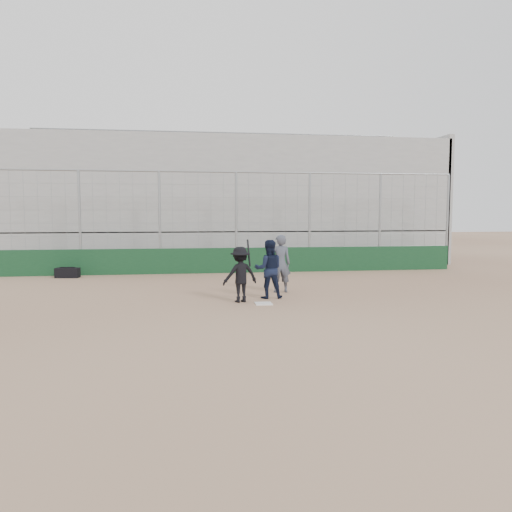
{
  "coord_description": "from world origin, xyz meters",
  "views": [
    {
      "loc": [
        -2.03,
        -12.82,
        2.41
      ],
      "look_at": [
        0.0,
        1.4,
        1.15
      ],
      "focal_mm": 35.0,
      "sensor_mm": 36.0,
      "label": 1
    }
  ],
  "objects": [
    {
      "name": "batter_at_plate",
      "position": [
        -0.57,
        0.38,
        0.75
      ],
      "size": [
        1.08,
        0.84,
        1.68
      ],
      "color": "black",
      "rests_on": "ground"
    },
    {
      "name": "home_plate",
      "position": [
        0.0,
        0.0,
        0.01
      ],
      "size": [
        0.44,
        0.44,
        0.02
      ],
      "primitive_type": "cube",
      "color": "white",
      "rests_on": "ground"
    },
    {
      "name": "equipment_bag",
      "position": [
        -6.35,
        6.28,
        0.18
      ],
      "size": [
        0.89,
        0.47,
        0.4
      ],
      "color": "black",
      "rests_on": "ground"
    },
    {
      "name": "umpire",
      "position": [
        0.8,
        1.86,
        0.79
      ],
      "size": [
        0.64,
        0.42,
        1.57
      ],
      "primitive_type": "imported",
      "rotation": [
        0.0,
        0.0,
        3.13
      ],
      "color": "#454A58",
      "rests_on": "ground"
    },
    {
      "name": "catcher_crouched",
      "position": [
        0.28,
        0.83,
        0.56
      ],
      "size": [
        0.82,
        0.65,
        1.12
      ],
      "color": "black",
      "rests_on": "ground"
    },
    {
      "name": "bleachers",
      "position": [
        0.0,
        11.95,
        2.92
      ],
      "size": [
        20.25,
        6.7,
        6.98
      ],
      "color": "gray",
      "rests_on": "ground"
    },
    {
      "name": "ground",
      "position": [
        0.0,
        0.0,
        0.0
      ],
      "size": [
        90.0,
        90.0,
        0.0
      ],
      "primitive_type": "plane",
      "color": "brown",
      "rests_on": "ground"
    },
    {
      "name": "backstop",
      "position": [
        0.0,
        7.0,
        0.96
      ],
      "size": [
        18.1,
        0.25,
        4.04
      ],
      "color": "#10341B",
      "rests_on": "ground"
    }
  ]
}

